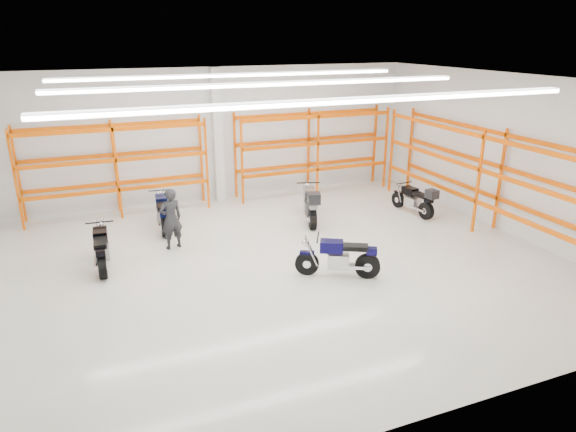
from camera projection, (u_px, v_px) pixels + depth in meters
name	position (u px, v px, depth m)	size (l,w,h in m)	color
ground	(280.00, 264.00, 13.00)	(14.00, 14.00, 0.00)	beige
room_shell	(279.00, 135.00, 11.92)	(14.02, 12.02, 4.51)	silver
motorcycle_main	(341.00, 258.00, 12.18)	(1.85, 1.10, 1.00)	black
motorcycle_back_a	(102.00, 250.00, 12.65)	(0.69, 2.07, 1.01)	black
motorcycle_back_b	(163.00, 213.00, 15.19)	(0.71, 2.13, 1.05)	black
motorcycle_back_c	(310.00, 205.00, 15.70)	(1.04, 2.25, 1.18)	black
motorcycle_back_d	(416.00, 200.00, 16.40)	(0.64, 1.96, 1.01)	black
standing_man	(171.00, 219.00, 13.70)	(0.61, 0.40, 1.69)	black
structural_column	(218.00, 136.00, 17.33)	(0.32, 0.32, 4.50)	white
pallet_racking_back_left	(115.00, 160.00, 15.99)	(5.67, 0.87, 3.00)	#F94E00
pallet_racking_back_right	(313.00, 144.00, 18.39)	(5.67, 0.87, 3.00)	#F94E00
pallet_racking_side	(491.00, 171.00, 14.68)	(0.87, 9.07, 3.00)	#F94E00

